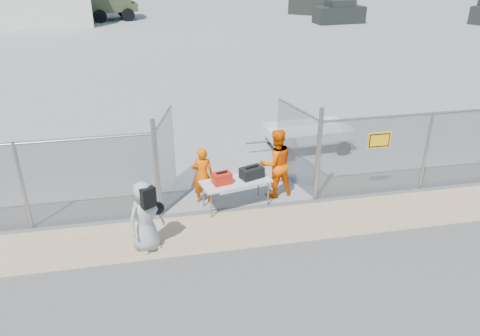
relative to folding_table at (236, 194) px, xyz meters
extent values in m
plane|color=#474747|center=(0.10, -2.05, -0.37)|extent=(160.00, 160.00, 0.00)
cube|color=gray|center=(0.10, 39.95, -0.36)|extent=(160.00, 80.00, 0.01)
cube|color=tan|center=(0.10, -1.05, -0.36)|extent=(44.00, 1.60, 0.01)
cube|color=red|center=(-0.36, -0.08, 0.51)|extent=(0.51, 0.40, 0.28)
cube|color=black|center=(0.43, 0.09, 0.50)|extent=(0.65, 0.51, 0.28)
imported|color=#FF5B00|center=(-0.78, 0.40, 0.40)|extent=(0.60, 0.43, 1.52)
imported|color=#FF5B00|center=(1.13, 0.40, 0.56)|extent=(1.01, 0.84, 1.85)
imported|color=#A1A1A1|center=(-2.23, -1.41, 0.45)|extent=(0.95, 0.86, 1.64)
camera|label=1|loc=(-1.92, -10.12, 5.72)|focal=35.00mm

